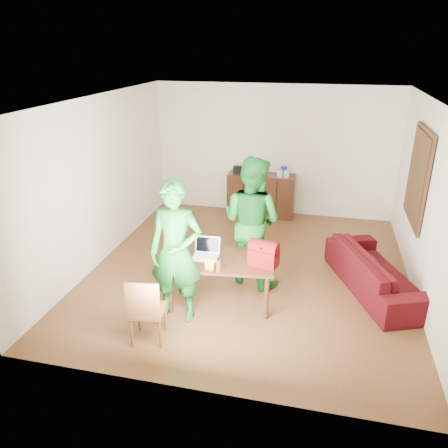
% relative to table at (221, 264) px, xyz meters
% --- Properties ---
extents(room, '(5.20, 5.70, 2.90)m').
position_rel_table_xyz_m(room, '(0.24, 1.14, 0.70)').
color(room, '#442811').
rests_on(room, ground).
extents(table, '(1.55, 0.98, 0.69)m').
position_rel_table_xyz_m(table, '(0.00, 0.00, 0.00)').
color(table, black).
rests_on(table, ground).
extents(chair, '(0.46, 0.44, 0.90)m').
position_rel_table_xyz_m(chair, '(-0.67, -1.05, -0.34)').
color(chair, brown).
rests_on(chair, ground).
extents(person_near, '(0.72, 0.49, 1.92)m').
position_rel_table_xyz_m(person_near, '(-0.48, -0.47, 0.35)').
color(person_near, '#135819').
rests_on(person_near, ground).
extents(person_far, '(1.17, 1.06, 1.97)m').
position_rel_table_xyz_m(person_far, '(0.30, 0.72, 0.38)').
color(person_far, '#13561A').
rests_on(person_far, ground).
extents(laptop, '(0.37, 0.27, 0.25)m').
position_rel_table_xyz_m(laptop, '(-0.21, -0.02, 0.13)').
color(laptop, white).
rests_on(laptop, table).
extents(bananas, '(0.18, 0.13, 0.06)m').
position_rel_table_xyz_m(bananas, '(-0.06, -0.36, 0.11)').
color(bananas, yellow).
rests_on(bananas, table).
extents(bottle, '(0.08, 0.08, 0.19)m').
position_rel_table_xyz_m(bottle, '(0.06, -0.36, 0.18)').
color(bottle, '#542B13').
rests_on(bottle, table).
extents(red_bag, '(0.42, 0.31, 0.28)m').
position_rel_table_xyz_m(red_bag, '(0.60, -0.05, 0.22)').
color(red_bag, '#700B07').
rests_on(red_bag, table).
extents(sofa, '(1.54, 2.23, 0.61)m').
position_rel_table_xyz_m(sofa, '(2.18, 0.87, -0.30)').
color(sofa, '#380907').
rests_on(sofa, ground).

